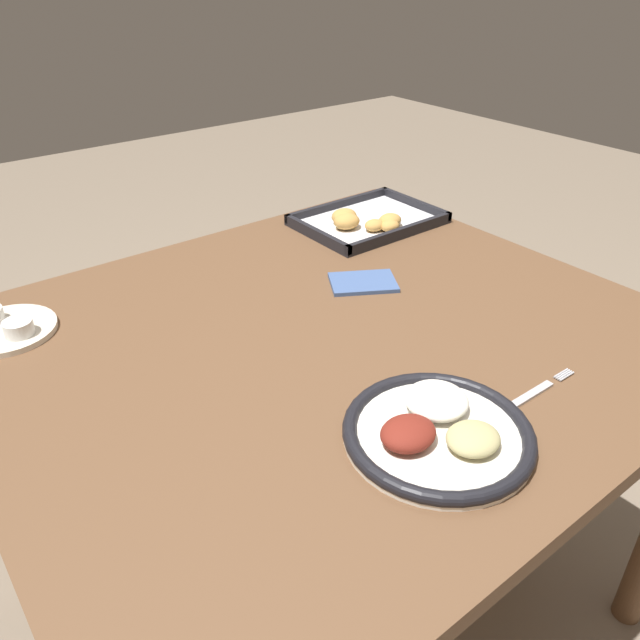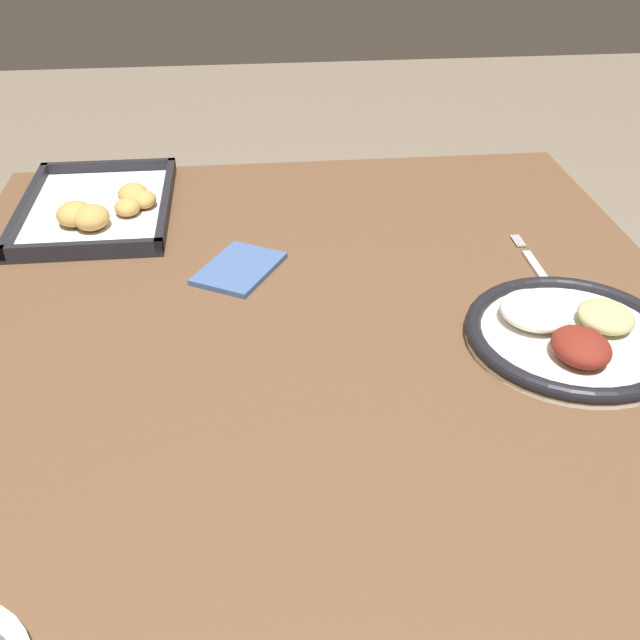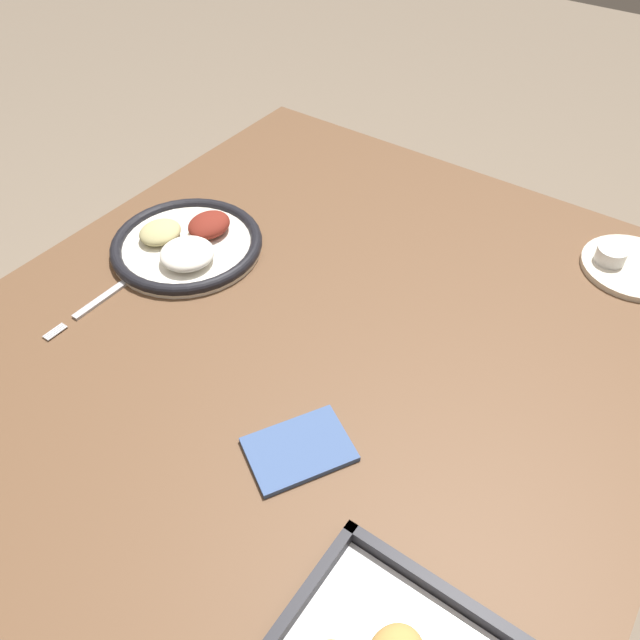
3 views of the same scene
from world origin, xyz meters
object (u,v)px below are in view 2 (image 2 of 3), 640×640
at_px(fork, 540,272).
at_px(napkin, 239,269).
at_px(baking_tray, 100,208).
at_px(dinner_plate, 570,333).

bearing_deg(fork, napkin, 83.36).
relative_size(baking_tray, napkin, 2.09).
bearing_deg(dinner_plate, fork, -7.60).
bearing_deg(baking_tray, napkin, -132.67).
distance_m(dinner_plate, fork, 0.16).
xyz_separation_m(dinner_plate, fork, (0.16, -0.02, -0.01)).
relative_size(dinner_plate, fork, 1.26).
height_order(fork, baking_tray, baking_tray).
xyz_separation_m(fork, napkin, (0.05, 0.42, 0.00)).
bearing_deg(fork, baking_tray, 68.70).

